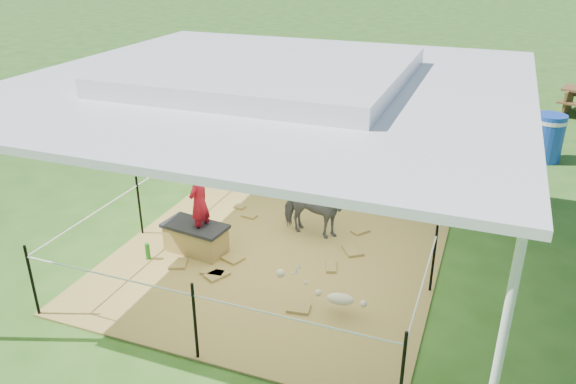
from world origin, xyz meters
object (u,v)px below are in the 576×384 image
(pony, at_px, (313,210))
(picnic_table_near, at_px, (477,106))
(trash_barrel, at_px, (547,138))
(distant_person, at_px, (477,105))
(straw_bale, at_px, (196,239))
(woman, at_px, (199,196))
(foal, at_px, (340,297))
(green_bottle, at_px, (148,251))

(pony, height_order, picnic_table_near, pony)
(pony, distance_m, trash_barrel, 6.08)
(pony, relative_size, distant_person, 0.79)
(picnic_table_near, relative_size, distant_person, 1.55)
(straw_bale, bearing_deg, distant_person, 65.18)
(trash_barrel, bearing_deg, straw_bale, -129.63)
(distant_person, bearing_deg, picnic_table_near, -85.52)
(woman, xyz_separation_m, distant_person, (3.36, 7.48, -0.29))
(straw_bale, height_order, foal, foal)
(pony, distance_m, picnic_table_near, 7.47)
(green_bottle, xyz_separation_m, picnic_table_near, (3.99, 8.72, 0.28))
(trash_barrel, bearing_deg, woman, -129.06)
(trash_barrel, xyz_separation_m, distant_person, (-1.53, 1.46, 0.17))
(straw_bale, xyz_separation_m, picnic_table_near, (3.44, 8.27, 0.20))
(green_bottle, distance_m, foal, 3.00)
(picnic_table_near, bearing_deg, woman, -103.32)
(foal, bearing_deg, distant_person, 75.56)
(green_bottle, bearing_deg, pony, 36.89)
(trash_barrel, bearing_deg, picnic_table_near, 124.54)
(woman, height_order, green_bottle, woman)
(woman, distance_m, foal, 2.54)
(foal, height_order, distant_person, distant_person)
(picnic_table_near, xyz_separation_m, distant_person, (0.02, -0.79, 0.24))
(woman, distance_m, pony, 1.80)
(straw_bale, xyz_separation_m, distant_person, (3.46, 7.48, 0.44))
(green_bottle, distance_m, pony, 2.55)
(distant_person, bearing_deg, woman, 69.12)
(foal, xyz_separation_m, trash_barrel, (2.56, 6.77, 0.21))
(green_bottle, bearing_deg, trash_barrel, 49.45)
(trash_barrel, relative_size, distant_person, 0.75)
(woman, distance_m, picnic_table_near, 8.94)
(straw_bale, relative_size, foal, 0.97)
(straw_bale, bearing_deg, foal, -16.94)
(pony, relative_size, foal, 1.15)
(distant_person, bearing_deg, green_bottle, 66.49)
(straw_bale, distance_m, pony, 1.83)
(picnic_table_near, bearing_deg, distant_person, -80.15)
(pony, distance_m, foal, 2.06)
(pony, height_order, distant_person, distant_person)
(woman, relative_size, pony, 1.00)
(woman, xyz_separation_m, pony, (1.37, 1.07, -0.48))
(trash_barrel, height_order, picnic_table_near, trash_barrel)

